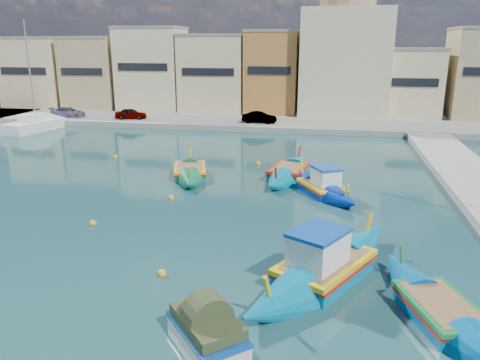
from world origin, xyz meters
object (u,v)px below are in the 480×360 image
(church_block, at_px, (345,47))
(luzzu_blue_cabin, at_px, (322,188))
(luzzu_blue_south, at_px, (441,313))
(luzzu_cyan_mid, at_px, (288,173))
(tender_near, at_px, (207,330))
(luzzu_turquoise_cabin, at_px, (324,269))
(luzzu_green, at_px, (190,173))
(yacht_north, at_px, (47,124))

(church_block, distance_m, luzzu_blue_cabin, 32.27)
(luzzu_blue_cabin, xyz_separation_m, luzzu_blue_south, (4.18, -12.95, -0.08))
(luzzu_cyan_mid, xyz_separation_m, luzzu_blue_south, (6.51, -16.25, -0.03))
(luzzu_cyan_mid, bearing_deg, luzzu_blue_cabin, -54.78)
(luzzu_blue_cabin, height_order, luzzu_blue_south, luzzu_blue_cabin)
(church_block, relative_size, tender_near, 6.01)
(luzzu_turquoise_cabin, distance_m, tender_near, 5.84)
(luzzu_blue_cabin, bearing_deg, luzzu_cyan_mid, 125.22)
(luzzu_cyan_mid, bearing_deg, luzzu_turquoise_cabin, -79.16)
(luzzu_turquoise_cabin, bearing_deg, luzzu_cyan_mid, 100.84)
(luzzu_turquoise_cabin, xyz_separation_m, luzzu_blue_south, (3.81, -2.15, -0.16))
(luzzu_turquoise_cabin, bearing_deg, luzzu_green, 125.72)
(yacht_north, bearing_deg, tender_near, -51.19)
(luzzu_blue_cabin, xyz_separation_m, luzzu_cyan_mid, (-2.33, 3.31, -0.05))
(luzzu_cyan_mid, height_order, luzzu_green, luzzu_cyan_mid)
(church_block, distance_m, luzzu_green, 31.93)
(luzzu_turquoise_cabin, relative_size, luzzu_cyan_mid, 1.11)
(church_block, xyz_separation_m, luzzu_green, (-10.45, -29.05, -8.14))
(luzzu_blue_cabin, xyz_separation_m, yacht_north, (-29.64, 17.54, 0.15))
(luzzu_turquoise_cabin, relative_size, luzzu_green, 1.25)
(church_block, xyz_separation_m, luzzu_blue_cabin, (-1.50, -31.21, -8.08))
(yacht_north, bearing_deg, luzzu_turquoise_cabin, -43.37)
(luzzu_green, distance_m, luzzu_blue_south, 20.01)
(tender_near, relative_size, yacht_north, 0.27)
(luzzu_cyan_mid, relative_size, yacht_north, 0.76)
(luzzu_green, height_order, luzzu_blue_south, luzzu_green)
(luzzu_turquoise_cabin, bearing_deg, church_block, 88.46)
(luzzu_turquoise_cabin, relative_size, yacht_north, 0.84)
(church_block, bearing_deg, luzzu_turquoise_cabin, -91.54)
(church_block, distance_m, tender_near, 47.66)
(luzzu_cyan_mid, xyz_separation_m, yacht_north, (-27.30, 14.24, 0.20))
(luzzu_blue_south, bearing_deg, luzzu_cyan_mid, 111.84)
(tender_near, bearing_deg, church_block, 84.50)
(luzzu_blue_cabin, distance_m, luzzu_cyan_mid, 4.05)
(church_block, distance_m, luzzu_cyan_mid, 29.32)
(luzzu_blue_cabin, relative_size, yacht_north, 0.62)
(church_block, xyz_separation_m, tender_near, (-4.51, -46.78, -7.97))
(tender_near, bearing_deg, luzzu_cyan_mid, 87.96)
(church_block, relative_size, luzzu_turquoise_cabin, 1.89)
(luzzu_turquoise_cabin, distance_m, luzzu_blue_cabin, 10.81)
(luzzu_cyan_mid, relative_size, luzzu_blue_south, 1.09)
(luzzu_blue_south, height_order, tender_near, luzzu_blue_south)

